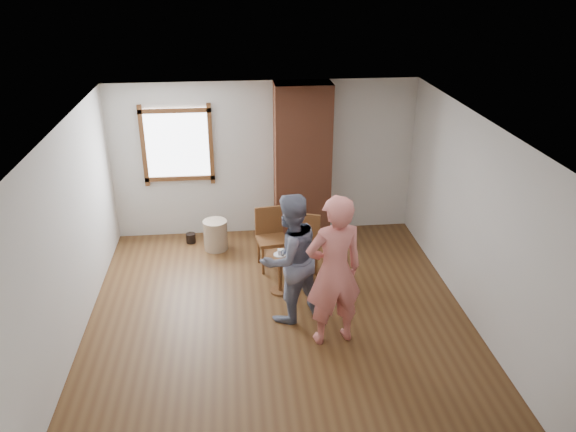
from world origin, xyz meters
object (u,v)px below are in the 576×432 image
Objects in this scene: dining_chair_left at (271,234)px; man at (290,258)px; stoneware_crock at (216,235)px; dining_chair_right at (303,244)px; side_table at (280,267)px; person_pink at (334,271)px.

dining_chair_left is 0.53× the size of man.
dining_chair_right is at bearing -39.05° from stoneware_crock.
dining_chair_left is 1.55× the size of side_table.
dining_chair_left reaches higher than side_table.
dining_chair_right is at bearing 44.51° from side_table.
dining_chair_right is 1.58m from person_pink.
dining_chair_right is 0.51× the size of person_pink.
dining_chair_right is (1.29, -1.05, 0.30)m from stoneware_crock.
dining_chair_right is at bearing -136.85° from man.
side_table is at bearing -56.64° from stoneware_crock.
person_pink reaches higher than dining_chair_right.
stoneware_crock is 0.54× the size of dining_chair_left.
dining_chair_left is at bearing -35.53° from stoneware_crock.
side_table is (0.93, -1.41, 0.15)m from stoneware_crock.
man is at bearing -63.58° from stoneware_crock.
stoneware_crock is at bearing 123.36° from side_table.
stoneware_crock is 0.29× the size of man.
stoneware_crock is 0.51× the size of dining_chair_right.
dining_chair_left is at bearing 153.40° from dining_chair_right.
side_table is 0.34× the size of man.
dining_chair_right reaches higher than dining_chair_left.
person_pink is (0.54, -1.15, 0.57)m from side_table.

